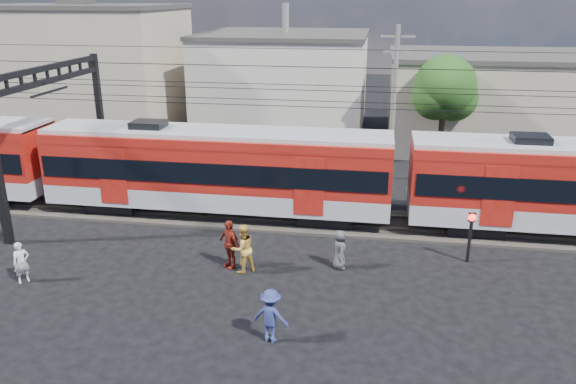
% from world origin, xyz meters
% --- Properties ---
extents(ground, '(120.00, 120.00, 0.00)m').
position_xyz_m(ground, '(0.00, 0.00, 0.00)').
color(ground, black).
rests_on(ground, ground).
extents(track_bed, '(70.00, 3.40, 0.12)m').
position_xyz_m(track_bed, '(0.00, 8.00, 0.06)').
color(track_bed, '#2D2823').
rests_on(track_bed, ground).
extents(rail_near, '(70.00, 0.12, 0.12)m').
position_xyz_m(rail_near, '(0.00, 7.25, 0.18)').
color(rail_near, '#59544C').
rests_on(rail_near, track_bed).
extents(rail_far, '(70.00, 0.12, 0.12)m').
position_xyz_m(rail_far, '(0.00, 8.75, 0.18)').
color(rail_far, '#59544C').
rests_on(rail_far, track_bed).
extents(commuter_train, '(50.30, 3.08, 4.17)m').
position_xyz_m(commuter_train, '(-1.85, 8.00, 2.40)').
color(commuter_train, black).
rests_on(commuter_train, ground).
extents(catenary, '(70.00, 9.30, 7.52)m').
position_xyz_m(catenary, '(-8.65, 8.00, 5.14)').
color(catenary, black).
rests_on(catenary, ground).
extents(building_west, '(14.28, 10.20, 9.30)m').
position_xyz_m(building_west, '(-17.00, 24.00, 4.66)').
color(building_west, tan).
rests_on(building_west, ground).
extents(building_midwest, '(12.24, 12.24, 7.30)m').
position_xyz_m(building_midwest, '(-2.00, 27.00, 3.66)').
color(building_midwest, beige).
rests_on(building_midwest, ground).
extents(building_mideast, '(16.32, 10.20, 6.30)m').
position_xyz_m(building_mideast, '(14.00, 24.00, 3.16)').
color(building_mideast, tan).
rests_on(building_mideast, ground).
extents(utility_pole_mid, '(1.80, 0.24, 8.50)m').
position_xyz_m(utility_pole_mid, '(6.00, 15.00, 4.53)').
color(utility_pole_mid, slate).
rests_on(utility_pole_mid, ground).
extents(tree_near, '(3.82, 3.64, 6.72)m').
position_xyz_m(tree_near, '(9.19, 18.09, 4.66)').
color(tree_near, '#382619').
rests_on(tree_near, ground).
extents(pedestrian_a, '(0.66, 0.67, 1.56)m').
position_xyz_m(pedestrian_a, '(-7.35, 0.49, 0.78)').
color(pedestrian_a, silver).
rests_on(pedestrian_a, ground).
extents(pedestrian_b, '(1.19, 1.17, 1.93)m').
position_xyz_m(pedestrian_b, '(0.43, 2.57, 0.96)').
color(pedestrian_b, gold).
rests_on(pedestrian_b, ground).
extents(pedestrian_c, '(1.23, 0.87, 1.73)m').
position_xyz_m(pedestrian_c, '(2.33, -1.71, 0.87)').
color(pedestrian_c, navy).
rests_on(pedestrian_c, ground).
extents(pedestrian_d, '(1.20, 1.07, 1.95)m').
position_xyz_m(pedestrian_d, '(-0.16, 2.85, 0.98)').
color(pedestrian_d, maroon).
rests_on(pedestrian_d, ground).
extents(pedestrian_e, '(0.69, 0.87, 1.55)m').
position_xyz_m(pedestrian_e, '(4.01, 3.47, 0.78)').
color(pedestrian_e, '#444549').
rests_on(pedestrian_e, ground).
extents(crossing_signal, '(0.30, 0.30, 2.09)m').
position_xyz_m(crossing_signal, '(8.98, 4.78, 1.45)').
color(crossing_signal, black).
rests_on(crossing_signal, ground).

